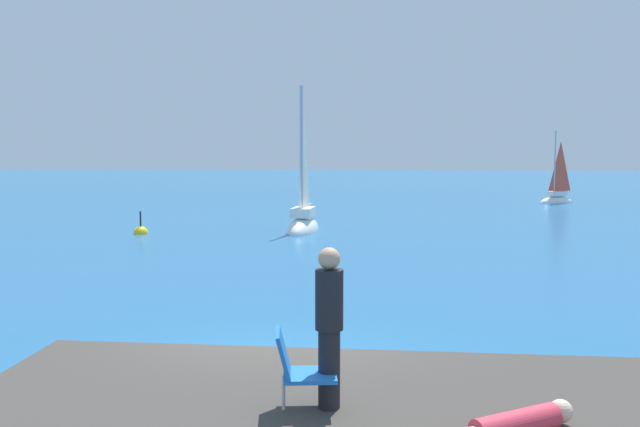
% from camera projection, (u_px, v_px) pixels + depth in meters
% --- Properties ---
extents(ground_plane, '(160.00, 160.00, 0.00)m').
position_uv_depth(ground_plane, '(281.00, 372.00, 10.31)').
color(ground_plane, '#236093').
extents(boulder_seaward, '(1.33, 1.37, 0.66)m').
position_uv_depth(boulder_seaward, '(245.00, 406.00, 9.00)').
color(boulder_seaward, '#3F393C').
rests_on(boulder_seaward, ground).
extents(boulder_inland, '(0.95, 1.04, 0.59)m').
position_uv_depth(boulder_inland, '(340.00, 393.00, 9.46)').
color(boulder_inland, '#453F37').
rests_on(boulder_inland, ground).
extents(sailboat_near, '(1.45, 3.37, 6.15)m').
position_uv_depth(sailboat_near, '(303.00, 222.00, 27.06)').
color(sailboat_near, white).
rests_on(sailboat_near, ground).
extents(sailboat_far, '(2.49, 1.85, 4.55)m').
position_uv_depth(sailboat_far, '(557.00, 199.00, 39.76)').
color(sailboat_far, white).
rests_on(sailboat_far, ground).
extents(person_sunbather, '(1.59, 1.01, 0.25)m').
position_uv_depth(person_sunbather, '(505.00, 427.00, 6.18)').
color(person_sunbather, '#DB384C').
rests_on(person_sunbather, shore_ledge).
extents(person_standing, '(0.28, 0.28, 1.62)m').
position_uv_depth(person_standing, '(329.00, 323.00, 6.86)').
color(person_standing, black).
rests_on(person_standing, shore_ledge).
extents(beach_chair, '(0.64, 0.54, 0.80)m').
position_uv_depth(beach_chair, '(298.00, 366.00, 6.85)').
color(beach_chair, blue).
rests_on(beach_chair, shore_ledge).
extents(marker_buoy, '(0.56, 0.56, 1.13)m').
position_uv_depth(marker_buoy, '(141.00, 233.00, 26.25)').
color(marker_buoy, yellow).
rests_on(marker_buoy, ground).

